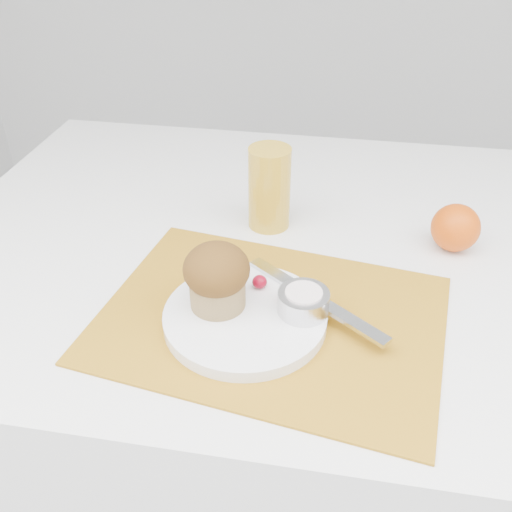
% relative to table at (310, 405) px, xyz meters
% --- Properties ---
extents(table, '(1.20, 0.80, 0.75)m').
position_rel_table_xyz_m(table, '(0.00, 0.00, 0.00)').
color(table, white).
rests_on(table, ground).
extents(placemat, '(0.47, 0.37, 0.00)m').
position_rel_table_xyz_m(placemat, '(-0.05, -0.19, 0.38)').
color(placemat, '#AA7417').
rests_on(placemat, table).
extents(plate, '(0.26, 0.26, 0.02)m').
position_rel_table_xyz_m(plate, '(-0.08, -0.21, 0.39)').
color(plate, white).
rests_on(plate, placemat).
extents(ramekin, '(0.07, 0.07, 0.03)m').
position_rel_table_xyz_m(ramekin, '(-0.01, -0.19, 0.41)').
color(ramekin, '#BBBBBF').
rests_on(ramekin, plate).
extents(cream, '(0.06, 0.06, 0.01)m').
position_rel_table_xyz_m(cream, '(-0.01, -0.19, 0.42)').
color(cream, white).
rests_on(cream, ramekin).
extents(raspberry_near, '(0.02, 0.02, 0.02)m').
position_rel_table_xyz_m(raspberry_near, '(-0.07, -0.15, 0.40)').
color(raspberry_near, '#610211').
rests_on(raspberry_near, plate).
extents(raspberry_far, '(0.02, 0.02, 0.02)m').
position_rel_table_xyz_m(raspberry_far, '(-0.03, -0.18, 0.41)').
color(raspberry_far, '#590209').
rests_on(raspberry_far, plate).
extents(butter_knife, '(0.19, 0.15, 0.01)m').
position_rel_table_xyz_m(butter_knife, '(0.00, -0.17, 0.40)').
color(butter_knife, '#B5B8BF').
rests_on(butter_knife, plate).
extents(orange, '(0.07, 0.07, 0.07)m').
position_rel_table_xyz_m(orange, '(0.19, 0.02, 0.41)').
color(orange, '#D84E07').
rests_on(orange, table).
extents(juice_glass, '(0.07, 0.07, 0.13)m').
position_rel_table_xyz_m(juice_glass, '(-0.09, 0.04, 0.44)').
color(juice_glass, gold).
rests_on(juice_glass, table).
extents(muffin, '(0.09, 0.09, 0.09)m').
position_rel_table_xyz_m(muffin, '(-0.12, -0.20, 0.44)').
color(muffin, '#997B4A').
rests_on(muffin, plate).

